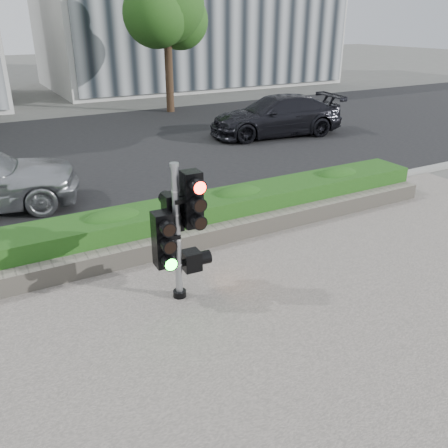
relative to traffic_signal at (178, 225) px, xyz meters
name	(u,v)px	position (x,y,z in m)	size (l,w,h in m)	color
ground	(239,298)	(0.78, -0.50, -1.23)	(120.00, 120.00, 0.00)	#51514C
sidewalk	(351,400)	(0.78, -3.00, -1.21)	(16.00, 11.00, 0.03)	#9E9389
road	(82,153)	(0.78, 9.50, -1.22)	(60.00, 13.00, 0.02)	black
curb	(163,225)	(0.78, 2.65, -1.17)	(60.00, 0.25, 0.12)	gray
stone_wall	(188,241)	(0.78, 1.40, -1.03)	(12.00, 0.32, 0.34)	gray
hedge	(173,221)	(0.78, 2.05, -0.86)	(12.00, 1.00, 0.68)	#368729
tree_right	(165,8)	(6.27, 15.06, 3.25)	(4.10, 3.58, 6.53)	black
traffic_signal	(178,225)	(0.00, 0.00, 0.00)	(0.75, 0.56, 2.17)	black
car_dark	(276,116)	(7.75, 8.54, -0.49)	(2.02, 4.98, 1.44)	black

